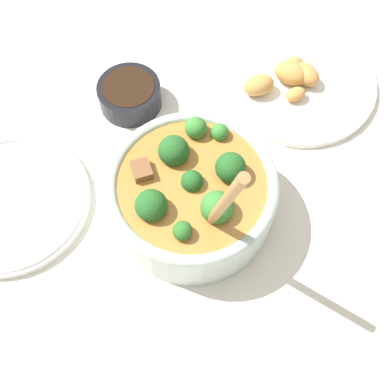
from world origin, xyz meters
name	(u,v)px	position (x,y,z in m)	size (l,w,h in m)	color
ground_plane	(192,209)	(0.00, 0.00, 0.00)	(4.00, 4.00, 0.00)	silver
stew_bowl	(192,193)	(0.00, 0.00, 0.05)	(0.23, 0.23, 0.27)	#B2C6BC
condiment_bowl	(130,94)	(0.22, -0.01, 0.02)	(0.10, 0.10, 0.04)	black
empty_plate	(10,201)	(0.14, 0.22, 0.01)	(0.23, 0.23, 0.02)	white
food_plate	(295,80)	(0.12, -0.26, 0.01)	(0.26, 0.26, 0.05)	white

